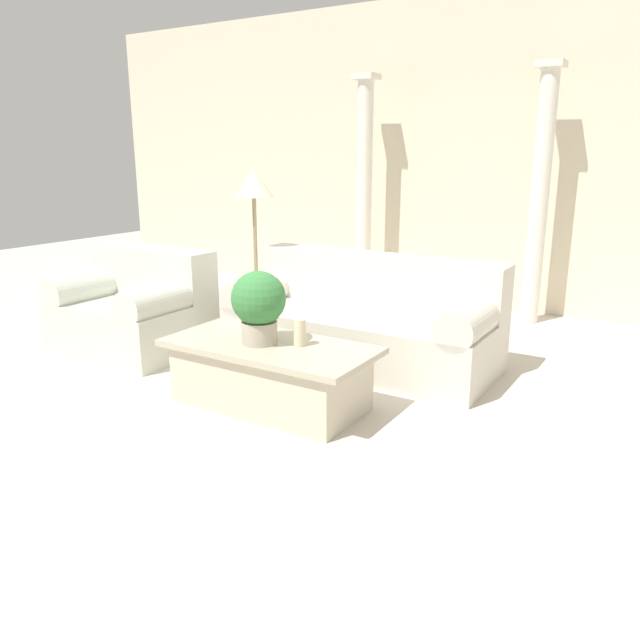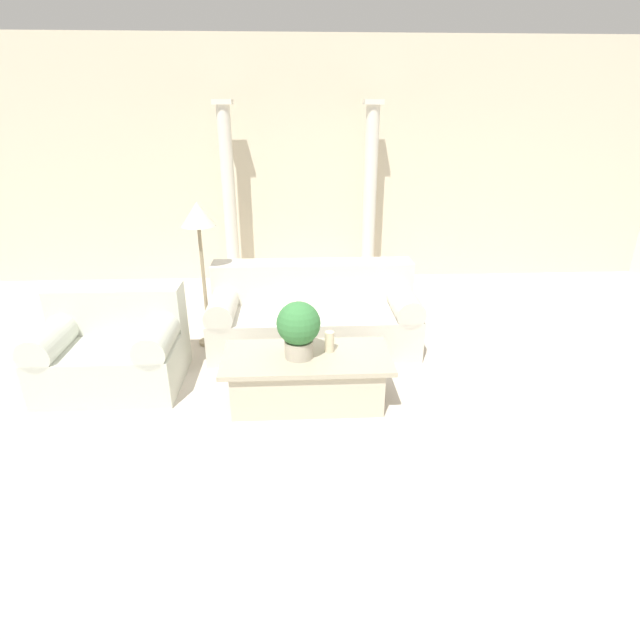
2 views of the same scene
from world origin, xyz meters
name	(u,v)px [view 1 (image 1 of 2)]	position (x,y,z in m)	size (l,w,h in m)	color
ground_plane	(306,392)	(0.00, 0.00, 0.00)	(16.00, 16.00, 0.00)	beige
wall_back	(468,155)	(0.00, 3.15, 1.60)	(10.00, 0.06, 3.20)	beige
sofa_long	(364,320)	(0.03, 0.81, 0.34)	(2.10, 0.90, 0.83)	beige
loveseat	(136,308)	(-1.79, 0.11, 0.35)	(1.18, 0.90, 0.83)	beige
coffee_table	(270,374)	(-0.07, -0.32, 0.22)	(1.40, 0.67, 0.43)	beige
potted_plant	(259,304)	(-0.13, -0.34, 0.69)	(0.36, 0.36, 0.48)	#B2A893
pillar_candle	(300,332)	(0.12, -0.25, 0.52)	(0.08, 0.08, 0.18)	beige
floor_lamp	(254,195)	(-1.08, 0.86, 1.27)	(0.34, 0.34, 1.49)	gray
column_left	(364,189)	(-1.01, 2.73, 1.24)	(0.24, 0.24, 2.42)	silver
column_right	(540,195)	(0.86, 2.73, 1.24)	(0.24, 0.24, 2.42)	silver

